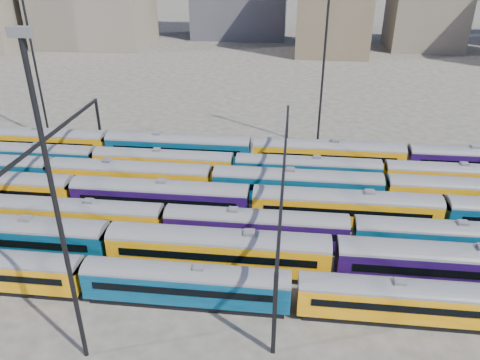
# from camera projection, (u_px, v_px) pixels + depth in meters

# --- Properties ---
(ground) EXTENTS (500.00, 500.00, 0.00)m
(ground) POSITION_uv_depth(u_px,v_px,m) (199.00, 217.00, 56.83)
(ground) COLOR #403C36
(ground) RESTS_ON ground
(rake_0) EXTENTS (96.73, 2.84, 4.76)m
(rake_0) POSITION_uv_depth(u_px,v_px,m) (408.00, 297.00, 40.27)
(rake_0) COLOR black
(rake_0) RESTS_ON ground
(rake_1) EXTENTS (112.17, 3.28, 5.54)m
(rake_1) POSITION_uv_depth(u_px,v_px,m) (218.00, 247.00, 46.25)
(rake_1) COLOR black
(rake_1) RESTS_ON ground
(rake_2) EXTENTS (141.47, 2.96, 4.97)m
(rake_2) POSITION_uv_depth(u_px,v_px,m) (76.00, 213.00, 52.53)
(rake_2) COLOR black
(rake_2) RESTS_ON ground
(rake_3) EXTENTS (130.48, 3.18, 5.36)m
(rake_3) POSITION_uv_depth(u_px,v_px,m) (73.00, 190.00, 57.12)
(rake_3) COLOR black
(rake_3) RESTS_ON ground
(rake_4) EXTENTS (129.17, 3.15, 5.31)m
(rake_4) POSITION_uv_depth(u_px,v_px,m) (212.00, 178.00, 59.90)
(rake_4) COLOR black
(rake_4) RESTS_ON ground
(rake_5) EXTENTS (119.17, 2.91, 4.89)m
(rake_5) POSITION_uv_depth(u_px,v_px,m) (95.00, 158.00, 66.21)
(rake_5) COLOR black
(rake_5) RESTS_ON ground
(rake_6) EXTENTS (131.29, 3.20, 5.40)m
(rake_6) POSITION_uv_depth(u_px,v_px,m) (252.00, 149.00, 68.31)
(rake_6) COLOR black
(rake_6) RESTS_ON ground
(gantry_1) EXTENTS (0.35, 40.35, 8.03)m
(gantry_1) POSITION_uv_depth(u_px,v_px,m) (32.00, 158.00, 55.76)
(gantry_1) COLOR black
(gantry_1) RESTS_ON ground
(gantry_2) EXTENTS (0.35, 40.35, 8.03)m
(gantry_2) POSITION_uv_depth(u_px,v_px,m) (284.00, 171.00, 52.74)
(gantry_2) COLOR black
(gantry_2) RESTS_ON ground
(mast_1) EXTENTS (1.40, 0.50, 25.60)m
(mast_1) POSITION_uv_depth(u_px,v_px,m) (33.00, 56.00, 72.98)
(mast_1) COLOR black
(mast_1) RESTS_ON ground
(mast_2) EXTENTS (1.40, 0.50, 25.60)m
(mast_2) POSITION_uv_depth(u_px,v_px,m) (56.00, 206.00, 31.51)
(mast_2) COLOR black
(mast_2) RESTS_ON ground
(mast_3) EXTENTS (1.40, 0.50, 25.60)m
(mast_3) POSITION_uv_depth(u_px,v_px,m) (324.00, 60.00, 70.21)
(mast_3) COLOR black
(mast_3) RESTS_ON ground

